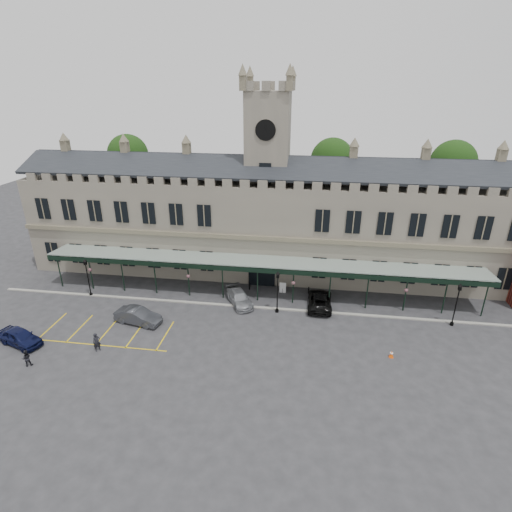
# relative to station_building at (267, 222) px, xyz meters

# --- Properties ---
(ground) EXTENTS (140.00, 140.00, 0.00)m
(ground) POSITION_rel_station_building_xyz_m (0.00, -15.91, -6.47)
(ground) COLOR #2A2A2D
(station_building) EXTENTS (60.00, 10.36, 17.30)m
(station_building) POSITION_rel_station_building_xyz_m (0.00, 0.00, 0.00)
(station_building) COLOR #676156
(station_building) RESTS_ON ground
(clock_tower) EXTENTS (5.60, 5.60, 24.80)m
(clock_tower) POSITION_rel_station_building_xyz_m (0.00, 0.09, 6.64)
(clock_tower) COLOR #676156
(clock_tower) RESTS_ON ground
(canopy) EXTENTS (50.00, 4.10, 4.30)m
(canopy) POSITION_rel_station_building_xyz_m (0.00, -8.45, -4.06)
(canopy) COLOR #8C9E93
(canopy) RESTS_ON ground
(kerb) EXTENTS (60.00, 0.40, 0.12)m
(kerb) POSITION_rel_station_building_xyz_m (0.00, -10.41, -6.41)
(kerb) COLOR gray
(kerb) RESTS_ON ground
(parking_markings) EXTENTS (16.00, 6.00, 0.01)m
(parking_markings) POSITION_rel_station_building_xyz_m (-14.00, -17.41, -6.47)
(parking_markings) COLOR gold
(parking_markings) RESTS_ON ground
(tree_behind_left) EXTENTS (6.00, 6.00, 16.00)m
(tree_behind_left) POSITION_rel_station_building_xyz_m (-22.00, 9.09, 6.35)
(tree_behind_left) COLOR #332314
(tree_behind_left) RESTS_ON ground
(tree_behind_mid) EXTENTS (6.00, 6.00, 16.00)m
(tree_behind_mid) POSITION_rel_station_building_xyz_m (8.00, 9.09, 6.35)
(tree_behind_mid) COLOR #332314
(tree_behind_mid) RESTS_ON ground
(tree_behind_right) EXTENTS (6.00, 6.00, 16.00)m
(tree_behind_right) POSITION_rel_station_building_xyz_m (24.00, 9.09, 6.35)
(tree_behind_right) COLOR #332314
(tree_behind_right) RESTS_ON ground
(lamp_post_left) EXTENTS (0.44, 0.44, 4.67)m
(lamp_post_left) POSITION_rel_station_building_xyz_m (-19.36, -10.41, -3.70)
(lamp_post_left) COLOR black
(lamp_post_left) RESTS_ON ground
(lamp_post_mid) EXTENTS (0.46, 0.46, 4.87)m
(lamp_post_mid) POSITION_rel_station_building_xyz_m (2.45, -10.96, -3.58)
(lamp_post_mid) COLOR black
(lamp_post_mid) RESTS_ON ground
(lamp_post_right) EXTENTS (0.45, 0.45, 4.79)m
(lamp_post_right) POSITION_rel_station_building_xyz_m (20.38, -11.00, -3.63)
(lamp_post_right) COLOR black
(lamp_post_right) RESTS_ON ground
(traffic_cone) EXTENTS (0.41, 0.41, 0.66)m
(traffic_cone) POSITION_rel_station_building_xyz_m (13.38, -17.26, -6.14)
(traffic_cone) COLOR #EA4C07
(traffic_cone) RESTS_ON ground
(sign_board) EXTENTS (0.77, 0.07, 1.31)m
(sign_board) POSITION_rel_station_building_xyz_m (2.68, -6.52, -5.83)
(sign_board) COLOR black
(sign_board) RESTS_ON ground
(bollard_left) EXTENTS (0.15, 0.15, 0.84)m
(bollard_left) POSITION_rel_station_building_xyz_m (-1.32, -6.32, -6.05)
(bollard_left) COLOR black
(bollard_left) RESTS_ON ground
(bollard_right) EXTENTS (0.15, 0.15, 0.83)m
(bollard_right) POSITION_rel_station_building_xyz_m (5.73, -6.27, -6.05)
(bollard_right) COLOR black
(bollard_right) RESTS_ON ground
(car_left_a) EXTENTS (5.00, 3.27, 1.58)m
(car_left_a) POSITION_rel_station_building_xyz_m (-21.00, -20.18, -5.68)
(car_left_a) COLOR black
(car_left_a) RESTS_ON ground
(car_left_b) EXTENTS (5.12, 2.63, 1.61)m
(car_left_b) POSITION_rel_station_building_xyz_m (-11.50, -15.11, -5.66)
(car_left_b) COLOR #35373C
(car_left_b) RESTS_ON ground
(car_taxi) EXTENTS (4.18, 5.26, 1.43)m
(car_taxi) POSITION_rel_station_building_xyz_m (-1.91, -9.75, -5.75)
(car_taxi) COLOR gray
(car_taxi) RESTS_ON ground
(car_van) EXTENTS (2.56, 5.51, 1.53)m
(car_van) POSITION_rel_station_building_xyz_m (7.00, -9.06, -5.70)
(car_van) COLOR black
(car_van) RESTS_ON ground
(person_a) EXTENTS (0.78, 0.79, 1.84)m
(person_a) POSITION_rel_station_building_xyz_m (-13.30, -20.09, -5.55)
(person_a) COLOR black
(person_a) RESTS_ON ground
(person_b) EXTENTS (0.96, 0.91, 1.57)m
(person_b) POSITION_rel_station_building_xyz_m (-18.30, -22.96, -5.68)
(person_b) COLOR black
(person_b) RESTS_ON ground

